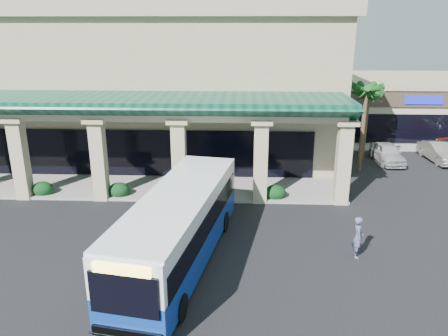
# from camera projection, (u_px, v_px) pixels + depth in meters

# --- Properties ---
(ground) EXTENTS (110.00, 110.00, 0.00)m
(ground) POSITION_uv_depth(u_px,v_px,m) (230.00, 245.00, 19.84)
(ground) COLOR black
(main_building) EXTENTS (30.80, 14.80, 11.35)m
(main_building) POSITION_uv_depth(u_px,v_px,m) (133.00, 77.00, 33.58)
(main_building) COLOR tan
(main_building) RESTS_ON ground
(arcade) EXTENTS (30.00, 6.20, 5.70)m
(arcade) POSITION_uv_depth(u_px,v_px,m) (99.00, 144.00, 25.73)
(arcade) COLOR #0A4131
(arcade) RESTS_ON ground
(strip_mall) EXTENTS (22.50, 12.50, 4.90)m
(strip_mall) POSITION_uv_depth(u_px,v_px,m) (428.00, 104.00, 41.14)
(strip_mall) COLOR beige
(strip_mall) RESTS_ON ground
(palm_0) EXTENTS (2.40, 2.40, 6.60)m
(palm_0) POSITION_uv_depth(u_px,v_px,m) (363.00, 124.00, 28.91)
(palm_0) COLOR #114314
(palm_0) RESTS_ON ground
(palm_1) EXTENTS (2.40, 2.40, 5.80)m
(palm_1) POSITION_uv_depth(u_px,v_px,m) (366.00, 120.00, 31.84)
(palm_1) COLOR #114314
(palm_1) RESTS_ON ground
(broadleaf_tree) EXTENTS (2.60, 2.60, 4.81)m
(broadleaf_tree) POSITION_uv_depth(u_px,v_px,m) (326.00, 113.00, 36.82)
(broadleaf_tree) COLOR black
(broadleaf_tree) RESTS_ON ground
(transit_bus) EXTENTS (4.48, 11.40, 3.10)m
(transit_bus) POSITION_uv_depth(u_px,v_px,m) (180.00, 229.00, 17.95)
(transit_bus) COLOR #0F39A1
(transit_bus) RESTS_ON ground
(pedestrian) EXTENTS (0.54, 0.73, 1.84)m
(pedestrian) POSITION_uv_depth(u_px,v_px,m) (358.00, 237.00, 18.59)
(pedestrian) COLOR #52557B
(pedestrian) RESTS_ON ground
(car_silver) EXTENTS (1.80, 4.17, 1.40)m
(car_silver) POSITION_uv_depth(u_px,v_px,m) (388.00, 153.00, 31.53)
(car_silver) COLOR silver
(car_silver) RESTS_ON ground
(car_white) EXTENTS (1.79, 4.31, 1.39)m
(car_white) POSITION_uv_depth(u_px,v_px,m) (439.00, 152.00, 31.81)
(car_white) COLOR slate
(car_white) RESTS_ON ground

